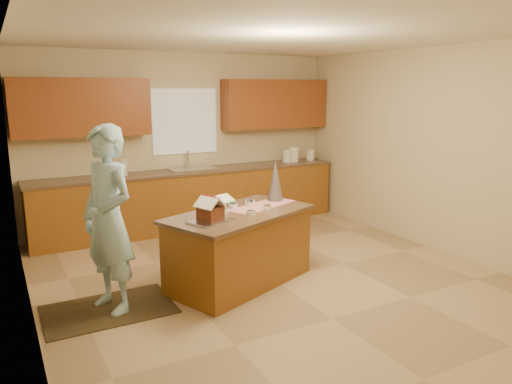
# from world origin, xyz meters

# --- Properties ---
(floor) EXTENTS (5.50, 5.50, 0.00)m
(floor) POSITION_xyz_m (0.00, 0.00, 0.00)
(floor) COLOR tan
(floor) RESTS_ON ground
(ceiling) EXTENTS (5.50, 5.50, 0.00)m
(ceiling) POSITION_xyz_m (0.00, 0.00, 2.70)
(ceiling) COLOR silver
(ceiling) RESTS_ON floor
(wall_back) EXTENTS (5.50, 5.50, 0.00)m
(wall_back) POSITION_xyz_m (0.00, 2.75, 1.35)
(wall_back) COLOR beige
(wall_back) RESTS_ON floor
(wall_front) EXTENTS (5.50, 5.50, 0.00)m
(wall_front) POSITION_xyz_m (0.00, -2.75, 1.35)
(wall_front) COLOR beige
(wall_front) RESTS_ON floor
(wall_left) EXTENTS (5.50, 5.50, 0.00)m
(wall_left) POSITION_xyz_m (-2.50, 0.00, 1.35)
(wall_left) COLOR beige
(wall_left) RESTS_ON floor
(wall_right) EXTENTS (5.50, 5.50, 0.00)m
(wall_right) POSITION_xyz_m (2.50, 0.00, 1.35)
(wall_right) COLOR beige
(wall_right) RESTS_ON floor
(stone_accent) EXTENTS (0.00, 2.50, 2.50)m
(stone_accent) POSITION_xyz_m (-2.48, -0.80, 1.25)
(stone_accent) COLOR gray
(stone_accent) RESTS_ON wall_left
(window_curtain) EXTENTS (1.05, 0.03, 1.00)m
(window_curtain) POSITION_xyz_m (0.00, 2.72, 1.65)
(window_curtain) COLOR white
(window_curtain) RESTS_ON wall_back
(back_counter_base) EXTENTS (4.80, 0.60, 0.88)m
(back_counter_base) POSITION_xyz_m (0.00, 2.45, 0.44)
(back_counter_base) COLOR brown
(back_counter_base) RESTS_ON floor
(back_counter_top) EXTENTS (4.85, 0.63, 0.04)m
(back_counter_top) POSITION_xyz_m (0.00, 2.45, 0.90)
(back_counter_top) COLOR brown
(back_counter_top) RESTS_ON back_counter_base
(upper_cabinet_left) EXTENTS (1.85, 0.35, 0.80)m
(upper_cabinet_left) POSITION_xyz_m (-1.55, 2.57, 1.90)
(upper_cabinet_left) COLOR brown
(upper_cabinet_left) RESTS_ON wall_back
(upper_cabinet_right) EXTENTS (1.85, 0.35, 0.80)m
(upper_cabinet_right) POSITION_xyz_m (1.55, 2.57, 1.90)
(upper_cabinet_right) COLOR brown
(upper_cabinet_right) RESTS_ON wall_back
(sink) EXTENTS (0.70, 0.45, 0.12)m
(sink) POSITION_xyz_m (0.00, 2.45, 0.89)
(sink) COLOR silver
(sink) RESTS_ON back_counter_top
(faucet) EXTENTS (0.03, 0.03, 0.28)m
(faucet) POSITION_xyz_m (0.00, 2.63, 1.06)
(faucet) COLOR silver
(faucet) RESTS_ON back_counter_top
(island_base) EXTENTS (1.79, 1.34, 0.79)m
(island_base) POSITION_xyz_m (-0.37, 0.08, 0.39)
(island_base) COLOR brown
(island_base) RESTS_ON floor
(island_top) EXTENTS (1.88, 1.43, 0.04)m
(island_top) POSITION_xyz_m (-0.37, 0.08, 0.80)
(island_top) COLOR brown
(island_top) RESTS_ON island_base
(table_runner) EXTENTS (0.95, 0.63, 0.01)m
(table_runner) POSITION_xyz_m (0.00, 0.23, 0.82)
(table_runner) COLOR #AE0C25
(table_runner) RESTS_ON island_top
(baking_tray) EXTENTS (0.49, 0.43, 0.02)m
(baking_tray) POSITION_xyz_m (-0.81, -0.14, 0.83)
(baking_tray) COLOR silver
(baking_tray) RESTS_ON island_top
(cookbook) EXTENTS (0.24, 0.21, 0.08)m
(cookbook) POSITION_xyz_m (-0.37, 0.45, 0.90)
(cookbook) COLOR white
(cookbook) RESTS_ON island_top
(tinsel_tree) EXTENTS (0.25, 0.25, 0.49)m
(tinsel_tree) POSITION_xyz_m (0.26, 0.38, 1.07)
(tinsel_tree) COLOR #B2B2BE
(tinsel_tree) RESTS_ON island_top
(rug) EXTENTS (1.24, 0.81, 0.01)m
(rug) POSITION_xyz_m (-1.83, 0.08, 0.01)
(rug) COLOR black
(rug) RESTS_ON floor
(boy) EXTENTS (0.65, 0.78, 1.82)m
(boy) POSITION_xyz_m (-1.78, 0.08, 0.92)
(boy) COLOR #ACDFF4
(boy) RESTS_ON rug
(canister_a) EXTENTS (0.16, 0.16, 0.21)m
(canister_a) POSITION_xyz_m (1.73, 2.45, 1.03)
(canister_a) COLOR white
(canister_a) RESTS_ON back_counter_top
(canister_b) EXTENTS (0.17, 0.17, 0.25)m
(canister_b) POSITION_xyz_m (1.87, 2.45, 1.05)
(canister_b) COLOR white
(canister_b) RESTS_ON back_counter_top
(canister_c) EXTENTS (0.14, 0.14, 0.19)m
(canister_c) POSITION_xyz_m (2.22, 2.45, 1.02)
(canister_c) COLOR white
(canister_c) RESTS_ON back_counter_top
(paper_towel) EXTENTS (0.11, 0.11, 0.23)m
(paper_towel) POSITION_xyz_m (-1.06, 2.45, 1.04)
(paper_towel) COLOR white
(paper_towel) RESTS_ON back_counter_top
(gingerbread_house) EXTENTS (0.32, 0.32, 0.25)m
(gingerbread_house) POSITION_xyz_m (-0.81, -0.14, 0.94)
(gingerbread_house) COLOR #612919
(gingerbread_house) RESTS_ON baking_tray
(candy_bowls) EXTENTS (0.75, 0.54, 0.05)m
(candy_bowls) POSITION_xyz_m (-0.30, 0.20, 0.85)
(candy_bowls) COLOR pink
(candy_bowls) RESTS_ON island_top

